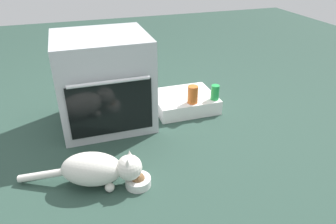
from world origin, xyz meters
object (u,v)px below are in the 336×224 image
Objects in this scene: oven at (104,81)px; sauce_jar at (193,95)px; cat at (98,169)px; soda_can at (215,92)px; food_bowl at (138,181)px; pantry_cabinet at (184,101)px.

oven is 4.81× the size of sauce_jar.
cat is 1.00m from sauce_jar.
soda_can is at bearing -8.12° from oven.
food_bowl is 1.04m from soda_can.
food_bowl is at bearing -131.99° from sauce_jar.
cat reaches higher than food_bowl.
oven is 0.87m from soda_can.
soda_can reaches higher than pantry_cabinet.
soda_can reaches higher than food_bowl.
cat is at bearing -102.14° from oven.
food_bowl is 0.90m from sauce_jar.
soda_can is (0.21, -0.14, 0.12)m from pantry_cabinet.
sauce_jar reaches higher than food_bowl.
pantry_cabinet is (0.64, 0.02, -0.28)m from oven.
oven is at bearing 97.18° from cat.
food_bowl is at bearing -125.75° from pantry_cabinet.
sauce_jar is at bearing -84.56° from pantry_cabinet.
pantry_cabinet is at bearing 54.25° from food_bowl.
cat is 4.93× the size of sauce_jar.
oven is 4.57× the size of food_bowl.
soda_can is at bearing 40.15° from food_bowl.
cat is (-0.15, -0.71, -0.22)m from oven.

